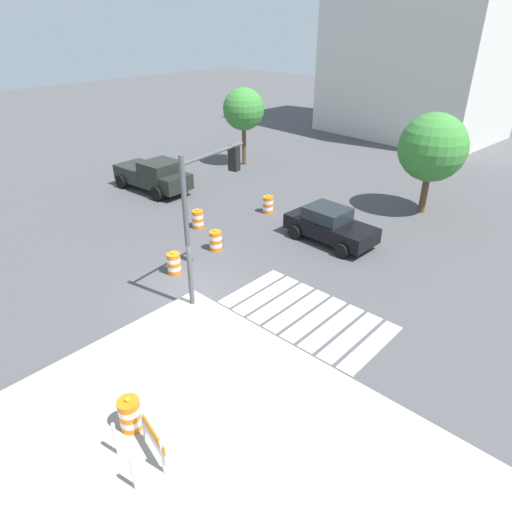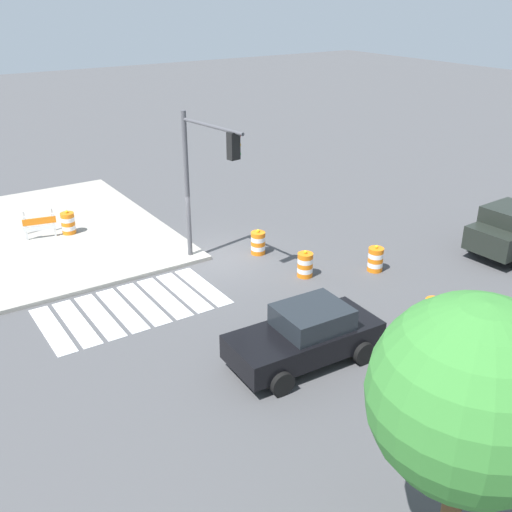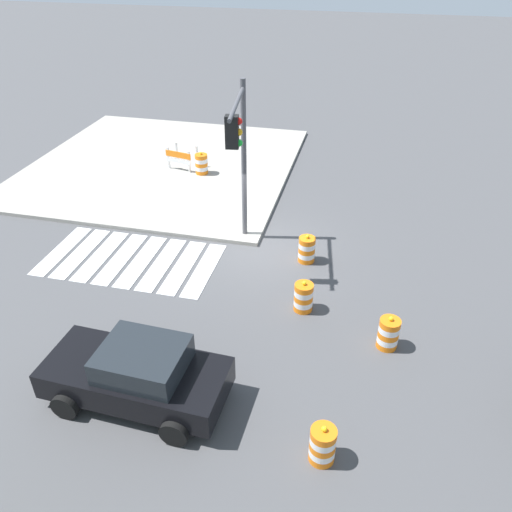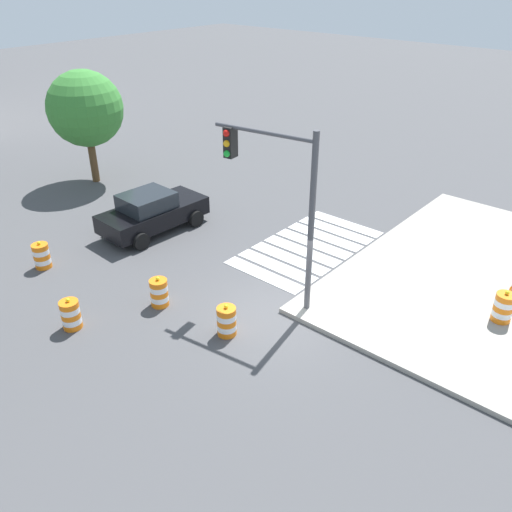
% 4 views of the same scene
% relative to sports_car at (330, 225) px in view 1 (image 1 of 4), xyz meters
% --- Properties ---
extents(ground_plane, '(120.00, 120.00, 0.00)m').
position_rel_sports_car_xyz_m(ground_plane, '(-1.16, -7.33, -0.81)').
color(ground_plane, '#474749').
extents(sidewalk_corner, '(12.00, 12.00, 0.15)m').
position_rel_sports_car_xyz_m(sidewalk_corner, '(4.84, -13.33, -0.74)').
color(sidewalk_corner, '#9E998E').
rests_on(sidewalk_corner, ground).
extents(crosswalk_stripes, '(5.85, 3.20, 0.02)m').
position_rel_sports_car_xyz_m(crosswalk_stripes, '(2.84, -5.53, -0.80)').
color(crosswalk_stripes, silver).
rests_on(crosswalk_stripes, ground).
extents(sports_car, '(4.37, 2.28, 1.63)m').
position_rel_sports_car_xyz_m(sports_car, '(0.00, 0.00, 0.00)').
color(sports_car, black).
rests_on(sports_car, ground).
extents(pickup_truck, '(5.24, 2.55, 1.92)m').
position_rel_sports_car_xyz_m(pickup_truck, '(-11.66, -1.38, 0.16)').
color(pickup_truck, black).
rests_on(pickup_truck, ground).
extents(traffic_barrel_near_corner, '(0.56, 0.56, 1.02)m').
position_rel_sports_car_xyz_m(traffic_barrel_near_corner, '(-2.97, -6.85, -0.36)').
color(traffic_barrel_near_corner, orange).
rests_on(traffic_barrel_near_corner, ground).
extents(traffic_barrel_crosswalk_end, '(0.56, 0.56, 1.02)m').
position_rel_sports_car_xyz_m(traffic_barrel_crosswalk_end, '(-3.27, -4.24, -0.36)').
color(traffic_barrel_crosswalk_end, orange).
rests_on(traffic_barrel_crosswalk_end, ground).
extents(traffic_barrel_median_near, '(0.56, 0.56, 1.02)m').
position_rel_sports_car_xyz_m(traffic_barrel_median_near, '(-4.42, 0.67, -0.36)').
color(traffic_barrel_median_near, orange).
rests_on(traffic_barrel_median_near, ground).
extents(traffic_barrel_median_far, '(0.56, 0.56, 1.02)m').
position_rel_sports_car_xyz_m(traffic_barrel_median_far, '(-5.71, -3.19, -0.36)').
color(traffic_barrel_median_far, orange).
rests_on(traffic_barrel_median_far, ground).
extents(traffic_barrel_on_sidewalk, '(0.56, 0.56, 1.02)m').
position_rel_sports_car_xyz_m(traffic_barrel_on_sidewalk, '(2.65, -12.67, -0.21)').
color(traffic_barrel_on_sidewalk, orange).
rests_on(traffic_barrel_on_sidewalk, sidewalk_corner).
extents(construction_barricade, '(1.37, 1.02, 1.00)m').
position_rel_sports_car_xyz_m(construction_barricade, '(3.74, -12.91, -0.09)').
color(construction_barricade, silver).
rests_on(construction_barricade, sidewalk_corner).
extents(traffic_light_pole, '(0.76, 3.27, 5.50)m').
position_rel_sports_car_xyz_m(traffic_light_pole, '(-0.73, -6.81, 3.10)').
color(traffic_light_pole, '#4C4C51').
rests_on(traffic_light_pole, sidewalk_corner).
extents(street_tree_streetside_near, '(3.46, 3.46, 5.25)m').
position_rel_sports_car_xyz_m(street_tree_streetside_near, '(1.67, 6.37, 2.69)').
color(street_tree_streetside_near, brown).
rests_on(street_tree_streetside_near, ground).
extents(street_tree_streetside_mid, '(2.82, 2.82, 5.23)m').
position_rel_sports_car_xyz_m(street_tree_streetside_mid, '(-11.57, 6.25, 2.98)').
color(street_tree_streetside_mid, brown).
rests_on(street_tree_streetside_mid, ground).
extents(office_building_far, '(14.79, 11.14, 18.40)m').
position_rel_sports_car_xyz_m(office_building_far, '(-7.40, 23.21, 8.39)').
color(office_building_far, beige).
rests_on(office_building_far, ground).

